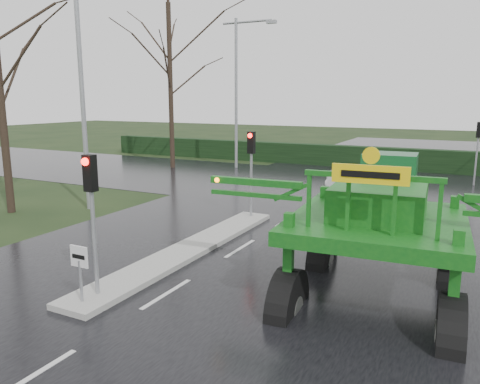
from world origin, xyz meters
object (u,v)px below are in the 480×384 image
at_px(street_light_left_near, 86,69).
at_px(street_light_left_far, 240,80).
at_px(keep_left_sign, 80,265).
at_px(traffic_signal_near, 91,195).
at_px(traffic_signal_far, 478,139).
at_px(white_sedan, 364,192).
at_px(traffic_signal_mid, 251,156).
at_px(crop_sprayer, 292,212).

distance_m(street_light_left_near, street_light_left_far, 14.00).
bearing_deg(keep_left_sign, traffic_signal_near, 90.00).
bearing_deg(traffic_signal_far, traffic_signal_near, 69.64).
bearing_deg(white_sedan, traffic_signal_mid, 152.81).
height_order(traffic_signal_mid, street_light_left_near, street_light_left_near).
height_order(traffic_signal_mid, street_light_left_far, street_light_left_far).
height_order(crop_sprayer, white_sedan, crop_sprayer).
height_order(traffic_signal_near, traffic_signal_mid, same).
bearing_deg(keep_left_sign, crop_sprayer, 28.77).
xyz_separation_m(traffic_signal_far, street_light_left_far, (-14.69, -0.01, 3.40)).
height_order(street_light_left_far, white_sedan, street_light_left_far).
xyz_separation_m(traffic_signal_near, street_light_left_near, (-6.89, 7.01, 3.40)).
distance_m(traffic_signal_far, white_sedan, 7.32).
bearing_deg(traffic_signal_far, keep_left_sign, 70.07).
height_order(traffic_signal_near, white_sedan, traffic_signal_near).
xyz_separation_m(traffic_signal_near, traffic_signal_far, (7.80, 21.02, 0.00)).
xyz_separation_m(traffic_signal_far, street_light_left_near, (-14.69, -14.01, 3.40)).
distance_m(keep_left_sign, traffic_signal_near, 1.61).
distance_m(traffic_signal_near, street_light_left_near, 10.40).
bearing_deg(street_light_left_far, traffic_signal_mid, -61.14).
xyz_separation_m(keep_left_sign, traffic_signal_near, (0.00, 0.49, 1.53)).
bearing_deg(traffic_signal_near, street_light_left_near, 134.53).
relative_size(traffic_signal_near, street_light_left_near, 0.35).
relative_size(traffic_signal_far, street_light_left_near, 0.35).
distance_m(traffic_signal_near, traffic_signal_far, 22.42).
relative_size(keep_left_sign, traffic_signal_near, 0.38).
bearing_deg(street_light_left_far, traffic_signal_far, 0.03).
relative_size(traffic_signal_near, traffic_signal_mid, 1.00).
xyz_separation_m(keep_left_sign, street_light_left_far, (-6.89, 21.50, 4.93)).
height_order(traffic_signal_near, traffic_signal_far, same).
height_order(keep_left_sign, crop_sprayer, crop_sprayer).
height_order(keep_left_sign, traffic_signal_far, traffic_signal_far).
distance_m(traffic_signal_mid, street_light_left_near, 7.83).
relative_size(traffic_signal_mid, traffic_signal_far, 1.00).
bearing_deg(traffic_signal_far, traffic_signal_mid, 58.07).
bearing_deg(street_light_left_near, traffic_signal_near, -45.47).
xyz_separation_m(keep_left_sign, crop_sprayer, (4.25, 2.34, 1.21)).
bearing_deg(street_light_left_near, keep_left_sign, -47.41).
xyz_separation_m(crop_sprayer, white_sedan, (-1.50, 14.54, -2.27)).
height_order(traffic_signal_near, crop_sprayer, crop_sprayer).
bearing_deg(keep_left_sign, street_light_left_near, 132.59).
bearing_deg(crop_sprayer, street_light_left_far, 116.11).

